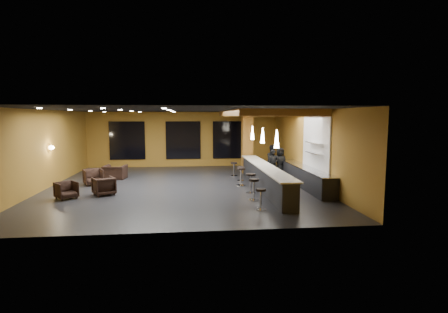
{
  "coord_description": "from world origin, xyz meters",
  "views": [
    {
      "loc": [
        0.27,
        -15.98,
        3.19
      ],
      "look_at": [
        2.0,
        0.5,
        1.3
      ],
      "focal_mm": 28.0,
      "sensor_mm": 36.0,
      "label": 1
    }
  ],
  "objects": [
    {
      "name": "bar_stool_3",
      "position": [
        2.72,
        -0.19,
        0.54
      ],
      "size": [
        0.43,
        0.43,
        0.84
      ],
      "rotation": [
        0.0,
        0.0,
        0.13
      ],
      "color": "silver",
      "rests_on": "floor"
    },
    {
      "name": "pendant_1",
      "position": [
        3.65,
        -0.5,
        2.35
      ],
      "size": [
        0.2,
        0.2,
        0.7
      ],
      "primitive_type": "cone",
      "color": "white",
      "rests_on": "wood_soffit"
    },
    {
      "name": "wall_right",
      "position": [
        6.05,
        0.0,
        1.75
      ],
      "size": [
        0.1,
        13.0,
        3.5
      ],
      "primitive_type": "cube",
      "color": "olive",
      "rests_on": "floor"
    },
    {
      "name": "armchair_d",
      "position": [
        -3.46,
        2.28,
        0.35
      ],
      "size": [
        1.21,
        1.09,
        0.7
      ],
      "primitive_type": "imported",
      "rotation": [
        0.0,
        0.0,
        2.99
      ],
      "color": "black",
      "rests_on": "floor"
    },
    {
      "name": "staff_a",
      "position": [
        4.65,
        1.46,
        0.76
      ],
      "size": [
        0.62,
        0.47,
        1.52
      ],
      "primitive_type": "imported",
      "rotation": [
        0.0,
        0.0,
        -0.21
      ],
      "color": "black",
      "rests_on": "floor"
    },
    {
      "name": "pendant_0",
      "position": [
        3.65,
        -3.0,
        2.35
      ],
      "size": [
        0.2,
        0.2,
        0.7
      ],
      "primitive_type": "cone",
      "color": "white",
      "rests_on": "wood_soffit"
    },
    {
      "name": "bar_stool_0",
      "position": [
        2.75,
        -4.45,
        0.48
      ],
      "size": [
        0.38,
        0.38,
        0.74
      ],
      "rotation": [
        0.0,
        0.0,
        -0.2
      ],
      "color": "silver",
      "rests_on": "floor"
    },
    {
      "name": "bar_stool_2",
      "position": [
        2.89,
        -1.79,
        0.53
      ],
      "size": [
        0.42,
        0.42,
        0.83
      ],
      "rotation": [
        0.0,
        0.0,
        -0.41
      ],
      "color": "silver",
      "rests_on": "floor"
    },
    {
      "name": "bar_stool_4",
      "position": [
        2.89,
        1.06,
        0.47
      ],
      "size": [
        0.37,
        0.37,
        0.74
      ],
      "rotation": [
        0.0,
        0.0,
        0.16
      ],
      "color": "silver",
      "rests_on": "floor"
    },
    {
      "name": "prep_top",
      "position": [
        5.65,
        -0.5,
        0.89
      ],
      "size": [
        0.72,
        6.0,
        0.03
      ],
      "primitive_type": "cube",
      "color": "silver",
      "rests_on": "prep_counter"
    },
    {
      "name": "bar_counter",
      "position": [
        3.65,
        -1.0,
        0.5
      ],
      "size": [
        0.6,
        8.0,
        1.0
      ],
      "primitive_type": "cube",
      "color": "black",
      "rests_on": "floor"
    },
    {
      "name": "armchair_a",
      "position": [
        -4.47,
        -2.02,
        0.34
      ],
      "size": [
        1.03,
        1.03,
        0.67
      ],
      "primitive_type": "imported",
      "rotation": [
        0.0,
        0.0,
        0.7
      ],
      "color": "black",
      "rests_on": "floor"
    },
    {
      "name": "prep_counter",
      "position": [
        5.65,
        -0.5,
        0.43
      ],
      "size": [
        0.7,
        6.0,
        0.86
      ],
      "primitive_type": "cube",
      "color": "black",
      "rests_on": "floor"
    },
    {
      "name": "wall_shelf_lower",
      "position": [
        5.82,
        -1.2,
        1.6
      ],
      "size": [
        0.3,
        1.5,
        0.03
      ],
      "primitive_type": "cube",
      "color": "silver",
      "rests_on": "wall_right"
    },
    {
      "name": "armchair_c",
      "position": [
        -4.16,
        0.76,
        0.38
      ],
      "size": [
        1.09,
        1.1,
        0.75
      ],
      "primitive_type": "imported",
      "rotation": [
        0.0,
        0.0,
        0.46
      ],
      "color": "black",
      "rests_on": "floor"
    },
    {
      "name": "column",
      "position": [
        3.65,
        3.6,
        1.75
      ],
      "size": [
        0.6,
        0.6,
        3.5
      ],
      "primitive_type": "cube",
      "color": "brown",
      "rests_on": "floor"
    },
    {
      "name": "window_left",
      "position": [
        -3.5,
        6.44,
        1.7
      ],
      "size": [
        2.2,
        0.06,
        2.4
      ],
      "primitive_type": "cube",
      "color": "black",
      "rests_on": "wall_back"
    },
    {
      "name": "ceiling",
      "position": [
        0.0,
        0.0,
        3.55
      ],
      "size": [
        12.0,
        13.0,
        0.1
      ],
      "primitive_type": "cube",
      "color": "black"
    },
    {
      "name": "window_right",
      "position": [
        3.0,
        6.44,
        1.7
      ],
      "size": [
        2.2,
        0.06,
        2.4
      ],
      "primitive_type": "cube",
      "color": "black",
      "rests_on": "wall_back"
    },
    {
      "name": "pendant_2",
      "position": [
        3.65,
        2.0,
        2.35
      ],
      "size": [
        0.2,
        0.2,
        0.7
      ],
      "primitive_type": "cone",
      "color": "white",
      "rests_on": "wood_soffit"
    },
    {
      "name": "staff_c",
      "position": [
        5.16,
        2.0,
        0.78
      ],
      "size": [
        0.82,
        0.6,
        1.56
      ],
      "primitive_type": "imported",
      "rotation": [
        0.0,
        0.0,
        0.14
      ],
      "color": "black",
      "rests_on": "floor"
    },
    {
      "name": "tile_backsplash",
      "position": [
        5.96,
        -1.0,
        2.0
      ],
      "size": [
        0.06,
        3.2,
        2.4
      ],
      "primitive_type": "cube",
      "color": "white",
      "rests_on": "wall_right"
    },
    {
      "name": "wall_shelf_upper",
      "position": [
        5.82,
        -1.2,
        2.05
      ],
      "size": [
        0.3,
        1.5,
        0.03
      ],
      "primitive_type": "cube",
      "color": "silver",
      "rests_on": "wall_right"
    },
    {
      "name": "wood_soffit",
      "position": [
        4.0,
        1.0,
        3.36
      ],
      "size": [
        3.6,
        8.0,
        0.28
      ],
      "primitive_type": "cube",
      "color": "#95612B",
      "rests_on": "ceiling"
    },
    {
      "name": "wall_left",
      "position": [
        -6.05,
        0.0,
        1.75
      ],
      "size": [
        0.1,
        13.0,
        3.5
      ],
      "primitive_type": "cube",
      "color": "olive",
      "rests_on": "floor"
    },
    {
      "name": "bar_stool_5",
      "position": [
        2.75,
        2.51,
        0.48
      ],
      "size": [
        0.38,
        0.38,
        0.74
      ],
      "rotation": [
        0.0,
        0.0,
        0.22
      ],
      "color": "silver",
      "rests_on": "floor"
    },
    {
      "name": "window_center",
      "position": [
        0.0,
        6.44,
        1.7
      ],
      "size": [
        2.2,
        0.06,
        2.4
      ],
      "primitive_type": "cube",
      "color": "black",
      "rests_on": "wall_back"
    },
    {
      "name": "wall_sconce",
      "position": [
        -5.88,
        0.5,
        1.8
      ],
      "size": [
        0.22,
        0.22,
        0.22
      ],
      "primitive_type": "sphere",
      "color": "#FFE5B2",
      "rests_on": "wall_left"
    },
    {
      "name": "bar_top",
      "position": [
        3.65,
        -1.0,
        1.02
      ],
      "size": [
        0.78,
        8.1,
        0.05
      ],
      "primitive_type": "cube",
      "color": "silver",
      "rests_on": "bar_counter"
    },
    {
      "name": "armchair_b",
      "position": [
        -3.16,
        -1.49,
        0.37
      ],
      "size": [
        1.09,
        1.1,
        0.74
      ],
      "primitive_type": "imported",
      "rotation": [
        0.0,
        0.0,
        3.66
      ],
      "color": "black",
      "rests_on": "floor"
    },
    {
      "name": "bar_stool_1",
      "position": [
        2.78,
        -3.05,
        0.54
      ],
      "size": [
        0.42,
        0.42,
        0.84
      ],
      "rotation": [
        0.0,
        0.0,
        -0.39
      ],
      "color": "silver",
      "rests_on": "floor"
    },
    {
      "name": "floor",
      "position": [
        0.0,
        0.0,
        -0.05
      ],
      "size": [
        12.0,
        13.0,
        0.1
      ],
      "primitive_type": "cube",
      "color": "black",
      "rests_on": "ground"
    },
    {
      "name": "staff_b",
      "position": [
        4.83,
        2.28,
        0.84
      ],
      "size": [
        0.88,
        0.72,
        1.68
      ],
      "primitive_type": "imported",
      "rotation": [
        0.0,
        0.0,
        0.11
      ],
      "color": "black",
      "rests_on": "floor"
    },
    {
      "name": "wall_front",
      "position": [
        0.0,
        -6.55,
        1.75
      ],
      "size": [
        12.0,
        0.1,
        3.5
      ],
      "primitive_type": "cube",
      "color": "olive",
      "rests_on": "floor"
    },
    {
      "name": "wall_back",
      "position": [
        0.0,
        6.55,
        1.75
      ],
      "size": [
        12.0,
        0.1,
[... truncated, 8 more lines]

